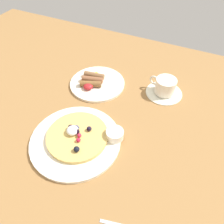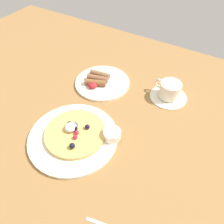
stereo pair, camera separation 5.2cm
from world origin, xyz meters
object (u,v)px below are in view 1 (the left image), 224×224
Objects in this scene: pancake_plate at (76,140)px; syrup_ramekin at (115,134)px; breakfast_plate at (97,83)px; coffee_cup at (165,86)px; coffee_saucer at (164,92)px.

syrup_ramekin is at bearing 28.78° from pancake_plate.
pancake_plate reaches higher than breakfast_plate.
coffee_cup is at bearing 74.27° from syrup_ramekin.
breakfast_plate is 1.58× the size of coffee_saucer.
breakfast_plate is (-0.07, 0.28, -0.00)m from pancake_plate.
syrup_ramekin is 0.52× the size of coffee_cup.
coffee_cup is (0.08, 0.29, 0.01)m from syrup_ramekin.
coffee_saucer is at bearing -12.08° from coffee_cup.
breakfast_plate is at bearing 129.35° from syrup_ramekin.
pancake_plate is 2.68× the size of coffee_cup.
coffee_cup is (0.19, 0.35, 0.03)m from pancake_plate.
pancake_plate is 2.05× the size of coffee_saucer.
syrup_ramekin is 0.30m from coffee_saucer.
syrup_ramekin reaches higher than coffee_saucer.
pancake_plate reaches higher than coffee_saucer.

